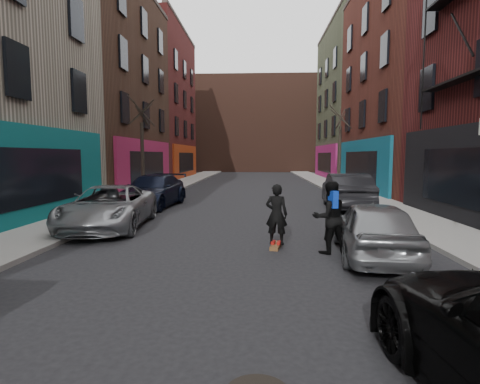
# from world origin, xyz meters

# --- Properties ---
(sidewalk_left) EXTENTS (2.50, 84.00, 0.13)m
(sidewalk_left) POSITION_xyz_m (-6.25, 30.00, 0.07)
(sidewalk_left) COLOR gray
(sidewalk_left) RESTS_ON ground
(sidewalk_right) EXTENTS (2.50, 84.00, 0.13)m
(sidewalk_right) POSITION_xyz_m (6.25, 30.00, 0.07)
(sidewalk_right) COLOR gray
(sidewalk_right) RESTS_ON ground
(building_far) EXTENTS (40.00, 10.00, 14.00)m
(building_far) POSITION_xyz_m (0.00, 56.00, 7.00)
(building_far) COLOR #47281E
(building_far) RESTS_ON ground
(tree_left_far) EXTENTS (2.00, 2.00, 6.50)m
(tree_left_far) POSITION_xyz_m (-6.20, 18.00, 3.38)
(tree_left_far) COLOR black
(tree_left_far) RESTS_ON sidewalk_left
(tree_right_far) EXTENTS (2.00, 2.00, 6.80)m
(tree_right_far) POSITION_xyz_m (6.20, 24.00, 3.53)
(tree_right_far) COLOR black
(tree_right_far) RESTS_ON sidewalk_right
(parked_left_far) EXTENTS (2.84, 5.36, 1.44)m
(parked_left_far) POSITION_xyz_m (-4.60, 9.14, 0.72)
(parked_left_far) COLOR gray
(parked_left_far) RESTS_ON ground
(parked_left_end) EXTENTS (2.59, 5.42, 1.53)m
(parked_left_end) POSITION_xyz_m (-4.60, 14.35, 0.76)
(parked_left_end) COLOR black
(parked_left_end) RESTS_ON ground
(parked_right_far) EXTENTS (2.12, 4.27, 1.40)m
(parked_right_far) POSITION_xyz_m (3.20, 5.90, 0.70)
(parked_right_far) COLOR gray
(parked_right_far) RESTS_ON ground
(parked_right_end) EXTENTS (2.01, 5.03, 1.63)m
(parked_right_end) POSITION_xyz_m (4.46, 14.18, 0.81)
(parked_right_end) COLOR black
(parked_right_end) RESTS_ON ground
(skateboard) EXTENTS (0.39, 0.83, 0.10)m
(skateboard) POSITION_xyz_m (0.91, 6.71, 0.05)
(skateboard) COLOR brown
(skateboard) RESTS_ON ground
(skateboarder) EXTENTS (0.66, 0.50, 1.61)m
(skateboarder) POSITION_xyz_m (0.91, 6.71, 0.90)
(skateboarder) COLOR black
(skateboarder) RESTS_ON skateboard
(pedestrian) EXTENTS (1.03, 0.89, 1.81)m
(pedestrian) POSITION_xyz_m (2.20, 6.23, 0.91)
(pedestrian) COLOR black
(pedestrian) RESTS_ON ground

